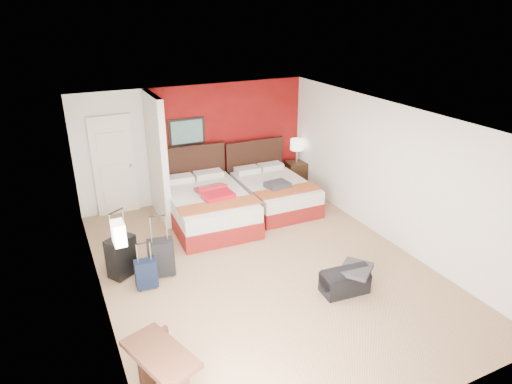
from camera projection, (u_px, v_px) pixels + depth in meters
ground at (263, 267)px, 7.51m from camera, size 6.50×6.50×0.00m
room_walls at (151, 182)px, 7.64m from camera, size 5.02×6.52×2.50m
red_accent_panel at (228, 140)px, 10.01m from camera, size 3.50×0.04×2.50m
partition_wall at (157, 159)px, 8.79m from camera, size 0.12×1.20×2.50m
entry_door at (114, 166)px, 9.07m from camera, size 0.82×0.06×2.05m
bed_left at (208, 208)px, 8.89m from camera, size 1.57×2.18×0.64m
bed_right at (275, 194)px, 9.63m from camera, size 1.34×1.90×0.57m
red_suitcase_open at (214, 192)px, 8.70m from camera, size 0.63×0.83×0.10m
jacket_bundle at (277, 185)px, 9.21m from camera, size 0.49×0.41×0.11m
nightstand at (296, 174)px, 10.70m from camera, size 0.48×0.48×0.60m
table_lamp at (297, 151)px, 10.48m from camera, size 0.35×0.35×0.56m
suitcase_black at (122, 258)px, 7.14m from camera, size 0.51×0.46×0.65m
suitcase_charcoal at (161, 259)px, 7.18m from camera, size 0.43×0.30×0.59m
suitcase_navy at (146, 275)px, 6.88m from camera, size 0.33×0.21×0.45m
duffel_bag at (345, 282)px, 6.80m from camera, size 0.73×0.43×0.35m
jacket_draped at (356, 269)px, 6.74m from camera, size 0.65×0.64×0.07m
desk at (163, 379)px, 4.79m from camera, size 0.71×0.99×0.74m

